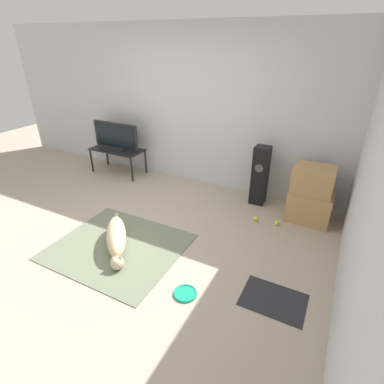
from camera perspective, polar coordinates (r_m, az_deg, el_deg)
ground_plane at (r=4.02m, az=-14.21°, el=-8.60°), size 12.00×12.00×0.00m
wall_back at (r=5.12m, az=-0.09°, el=15.70°), size 8.00×0.06×2.55m
wall_right at (r=2.57m, az=31.18°, el=-0.30°), size 0.06×8.00×2.55m
area_rug at (r=3.86m, az=-13.87°, el=-10.07°), size 1.54×1.34×0.01m
dog at (r=3.79m, az=-14.21°, el=-8.37°), size 0.80×0.92×0.28m
frisbee at (r=3.18m, az=-1.29°, el=-18.73°), size 0.24×0.24×0.03m
cardboard_box_lower at (r=4.51m, az=21.44°, el=-2.34°), size 0.57×0.50×0.43m
cardboard_box_upper at (r=4.35m, az=22.11°, el=2.19°), size 0.52×0.45×0.35m
floor_speaker at (r=4.63m, az=12.82°, el=3.07°), size 0.22×0.23×0.91m
tv_stand at (r=5.80m, az=-14.02°, el=7.43°), size 1.01×0.48×0.47m
tv at (r=5.71m, az=-14.34°, el=10.24°), size 0.96×0.20×0.49m
tennis_ball_by_boxes at (r=4.32m, az=12.04°, el=-5.00°), size 0.07×0.07×0.07m
tennis_ball_near_speaker at (r=4.30m, az=15.85°, el=-5.66°), size 0.07×0.07×0.07m
door_mat at (r=3.23m, az=15.26°, el=-19.18°), size 0.62×0.46×0.01m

